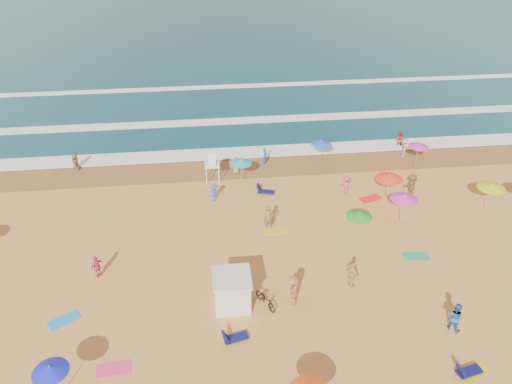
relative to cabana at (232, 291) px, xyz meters
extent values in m
plane|color=gold|center=(2.13, 3.69, -1.00)|extent=(220.00, 220.00, 0.00)
plane|color=olive|center=(2.13, 16.19, -0.99)|extent=(220.00, 220.00, 0.00)
cube|color=white|center=(2.13, 18.69, -0.90)|extent=(200.00, 2.20, 0.05)
cube|color=white|center=(2.13, 25.69, -0.90)|extent=(200.00, 1.60, 0.05)
cube|color=white|center=(2.13, 35.69, -0.90)|extent=(200.00, 1.20, 0.05)
cube|color=silver|center=(0.00, 0.00, 0.00)|extent=(2.00, 2.00, 2.00)
cube|color=silver|center=(0.00, 0.00, 1.06)|extent=(2.20, 2.20, 0.12)
imported|color=black|center=(1.90, -0.30, -0.52)|extent=(1.44, 1.93, 0.97)
cone|color=#D52FAC|center=(16.77, 14.64, 1.08)|extent=(1.69, 1.69, 0.35)
cone|color=#FF3D1A|center=(12.41, 9.55, 1.24)|extent=(2.06, 2.06, 0.35)
cone|color=#C9D416|center=(19.67, 7.95, 0.91)|extent=(2.06, 2.06, 0.35)
cone|color=#DF31AB|center=(12.50, 6.66, 1.28)|extent=(1.92, 1.92, 0.35)
cone|color=#15AEA7|center=(1.70, 13.70, 0.94)|extent=(1.74, 1.74, 0.35)
cone|color=blue|center=(8.78, 16.19, 1.02)|extent=(1.80, 1.80, 0.35)
cone|color=green|center=(8.78, 4.93, 1.28)|extent=(1.76, 1.76, 0.35)
cone|color=#1924D9|center=(-8.64, -5.28, 1.12)|extent=(1.69, 1.69, 0.35)
cube|color=#0E1449|center=(0.00, -2.67, -0.83)|extent=(1.39, 0.84, 0.34)
cube|color=#0F134C|center=(11.41, -6.11, -0.83)|extent=(1.39, 0.84, 0.34)
cube|color=#0F174F|center=(3.48, 11.75, -0.83)|extent=(1.41, 0.91, 0.34)
cube|color=#228DDA|center=(-9.48, -0.21, -0.98)|extent=(1.90, 1.61, 0.03)
cube|color=yellow|center=(3.54, 6.75, -0.98)|extent=(1.74, 0.94, 0.03)
cube|color=#F83A71|center=(-6.30, -3.88, -0.98)|extent=(1.78, 1.03, 0.03)
cube|color=red|center=(11.44, 10.09, -0.98)|extent=(1.88, 1.32, 0.03)
cube|color=#279E5A|center=(12.29, 2.99, -0.98)|extent=(1.80, 1.09, 0.03)
cube|color=gold|center=(11.64, -6.11, -0.98)|extent=(1.90, 1.63, 0.03)
imported|color=tan|center=(16.40, 16.59, -0.16)|extent=(0.97, 1.24, 1.69)
imported|color=#2466A8|center=(11.87, -3.17, -0.09)|extent=(1.11, 1.11, 1.82)
imported|color=blue|center=(3.99, 16.44, -0.20)|extent=(0.57, 0.68, 1.59)
imported|color=#DA365A|center=(9.68, 11.02, -0.21)|extent=(1.17, 1.08, 1.58)
imported|color=blue|center=(-0.60, 11.08, -0.24)|extent=(1.11, 0.88, 1.51)
imported|color=#E29476|center=(3.57, -0.12, -0.07)|extent=(0.82, 1.79, 1.86)
imported|color=#A87C4D|center=(14.75, 10.43, -0.10)|extent=(1.64, 1.47, 1.81)
imported|color=#DF376E|center=(-8.09, 3.34, -0.22)|extent=(0.90, 0.94, 1.57)
imported|color=tan|center=(7.26, 0.74, -0.11)|extent=(0.89, 1.12, 1.78)
imported|color=brown|center=(3.06, 7.12, -0.07)|extent=(0.69, 0.46, 1.87)
imported|color=brown|center=(-12.03, 17.34, -0.37)|extent=(0.61, 0.89, 1.77)
imported|color=#B42D42|center=(16.76, 18.62, -0.35)|extent=(1.07, 0.96, 1.79)
imported|color=#A77C4D|center=(1.39, 15.22, -0.25)|extent=(0.78, 0.55, 1.50)
camera|label=1|loc=(-0.98, -21.11, 19.97)|focal=35.00mm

